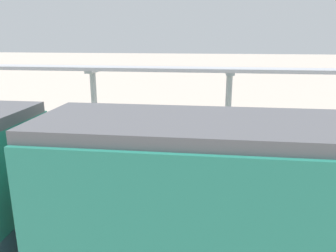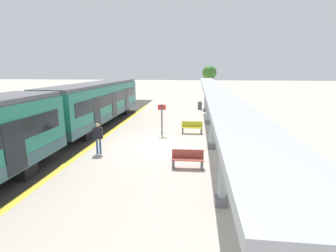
{
  "view_description": "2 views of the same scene",
  "coord_description": "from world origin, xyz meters",
  "px_view_note": "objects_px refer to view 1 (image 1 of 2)",
  "views": [
    {
      "loc": [
        -11.39,
        -5.69,
        4.95
      ],
      "look_at": [
        0.9,
        -4.08,
        1.55
      ],
      "focal_mm": 35.04,
      "sensor_mm": 36.0,
      "label": 1
    },
    {
      "loc": [
        2.57,
        -14.58,
        4.61
      ],
      "look_at": [
        1.12,
        -2.01,
        1.72
      ],
      "focal_mm": 27.02,
      "sensor_mm": 36.0,
      "label": 2
    }
  ],
  "objects_px": {
    "bench_near_end": "(16,136)",
    "bench_mid_platform": "(154,142)",
    "canopy_pillar_second": "(228,109)",
    "passenger_waiting_near_edge": "(76,171)",
    "canopy_pillar_third": "(94,105)"
  },
  "relations": [
    {
      "from": "canopy_pillar_second",
      "to": "passenger_waiting_near_edge",
      "type": "height_order",
      "value": "canopy_pillar_second"
    },
    {
      "from": "canopy_pillar_third",
      "to": "canopy_pillar_second",
      "type": "bearing_deg",
      "value": -90.0
    },
    {
      "from": "canopy_pillar_second",
      "to": "bench_near_end",
      "type": "bearing_deg",
      "value": 97.09
    },
    {
      "from": "canopy_pillar_third",
      "to": "bench_near_end",
      "type": "height_order",
      "value": "canopy_pillar_third"
    },
    {
      "from": "canopy_pillar_second",
      "to": "bench_mid_platform",
      "type": "height_order",
      "value": "canopy_pillar_second"
    },
    {
      "from": "bench_near_end",
      "to": "bench_mid_platform",
      "type": "xyz_separation_m",
      "value": [
        -0.06,
        -6.58,
        0.0
      ]
    },
    {
      "from": "bench_near_end",
      "to": "bench_mid_platform",
      "type": "height_order",
      "value": "same"
    },
    {
      "from": "canopy_pillar_third",
      "to": "bench_near_end",
      "type": "xyz_separation_m",
      "value": [
        -1.22,
        3.48,
        -1.3
      ]
    },
    {
      "from": "canopy_pillar_third",
      "to": "bench_mid_platform",
      "type": "xyz_separation_m",
      "value": [
        -1.29,
        -3.1,
        -1.3
      ]
    },
    {
      "from": "canopy_pillar_second",
      "to": "bench_mid_platform",
      "type": "distance_m",
      "value": 3.72
    },
    {
      "from": "passenger_waiting_near_edge",
      "to": "bench_near_end",
      "type": "bearing_deg",
      "value": 45.39
    },
    {
      "from": "canopy_pillar_second",
      "to": "bench_mid_platform",
      "type": "bearing_deg",
      "value": 111.6
    },
    {
      "from": "bench_mid_platform",
      "to": "canopy_pillar_third",
      "type": "bearing_deg",
      "value": 67.5
    },
    {
      "from": "bench_near_end",
      "to": "bench_mid_platform",
      "type": "relative_size",
      "value": 1.0
    },
    {
      "from": "bench_mid_platform",
      "to": "passenger_waiting_near_edge",
      "type": "distance_m",
      "value": 5.22
    }
  ]
}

